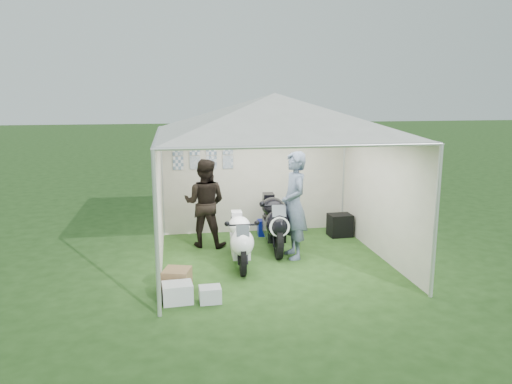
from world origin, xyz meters
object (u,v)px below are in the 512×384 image
at_px(paddock_stand, 268,228).
at_px(person_dark_jacket, 205,203).
at_px(motorcycle_black, 274,221).
at_px(crate_0, 177,293).
at_px(person_blue_jacket, 294,205).
at_px(crate_2, 210,294).
at_px(canopy_tent, 274,118).
at_px(equipment_box, 340,225).
at_px(motorcycle_white, 240,239).
at_px(crate_1, 177,280).

height_order(paddock_stand, person_dark_jacket, person_dark_jacket).
height_order(motorcycle_black, crate_0, motorcycle_black).
bearing_deg(person_blue_jacket, motorcycle_black, -160.03).
bearing_deg(crate_2, person_dark_jacket, 87.61).
xyz_separation_m(canopy_tent, equipment_box, (1.70, 1.27, -2.34)).
distance_m(motorcycle_white, person_dark_jacket, 1.40).
relative_size(crate_0, crate_1, 1.10).
bearing_deg(person_dark_jacket, motorcycle_white, 131.94).
bearing_deg(paddock_stand, motorcycle_black, -93.82).
distance_m(motorcycle_black, equipment_box, 1.71).
relative_size(motorcycle_black, crate_0, 4.77).
bearing_deg(paddock_stand, crate_1, -125.37).
bearing_deg(crate_1, person_blue_jacket, 30.60).
distance_m(motorcycle_black, paddock_stand, 1.02).
relative_size(crate_0, crate_2, 1.37).
bearing_deg(crate_2, canopy_tent, 52.62).
xyz_separation_m(person_dark_jacket, crate_2, (-0.11, -2.74, -0.76)).
xyz_separation_m(canopy_tent, motorcycle_white, (-0.63, -0.17, -2.09)).
xyz_separation_m(paddock_stand, person_blue_jacket, (0.19, -1.49, 0.82)).
bearing_deg(equipment_box, person_dark_jacket, -175.78).
bearing_deg(crate_0, crate_1, 90.00).
distance_m(person_dark_jacket, crate_0, 2.82).
height_order(paddock_stand, crate_0, paddock_stand).
height_order(motorcycle_white, crate_0, motorcycle_white).
bearing_deg(motorcycle_white, motorcycle_black, 49.37).
height_order(motorcycle_black, person_dark_jacket, person_dark_jacket).
distance_m(canopy_tent, crate_0, 3.40).
height_order(motorcycle_white, person_dark_jacket, person_dark_jacket).
distance_m(canopy_tent, motorcycle_black, 2.12).
bearing_deg(equipment_box, crate_1, -144.64).
bearing_deg(crate_0, equipment_box, 39.80).
bearing_deg(canopy_tent, paddock_stand, 82.49).
xyz_separation_m(motorcycle_black, person_blue_jacket, (0.26, -0.55, 0.42)).
bearing_deg(crate_2, person_blue_jacket, 46.50).
bearing_deg(equipment_box, motorcycle_black, -158.10).
relative_size(canopy_tent, crate_1, 14.45).
relative_size(equipment_box, crate_2, 1.50).
relative_size(equipment_box, crate_0, 1.10).
height_order(motorcycle_black, equipment_box, motorcycle_black).
relative_size(motorcycle_black, equipment_box, 4.35).
height_order(equipment_box, crate_2, equipment_box).
bearing_deg(motorcycle_white, crate_0, -125.21).
bearing_deg(crate_2, motorcycle_white, 66.71).
height_order(motorcycle_white, motorcycle_black, motorcycle_black).
height_order(canopy_tent, motorcycle_white, canopy_tent).
height_order(canopy_tent, person_dark_jacket, canopy_tent).
distance_m(paddock_stand, crate_0, 3.74).
bearing_deg(person_blue_jacket, crate_1, -64.27).
xyz_separation_m(motorcycle_white, crate_0, (-1.12, -1.43, -0.34)).
bearing_deg(motorcycle_white, crate_2, -110.46).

